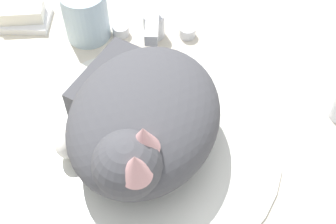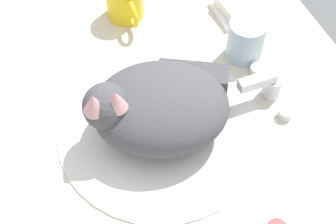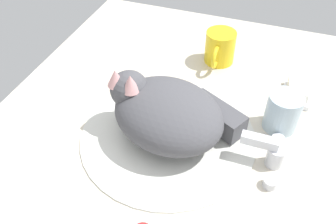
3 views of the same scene
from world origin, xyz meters
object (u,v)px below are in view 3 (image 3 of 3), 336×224
Objects in this scene: coffee_mug at (220,48)px; faucet at (271,154)px; rinse_cup at (283,112)px; cat at (166,111)px; soap_bar at (298,89)px.

faucet is at bearing 30.11° from coffee_mug.
coffee_mug is 1.39× the size of rinse_cup.
cat is 4.00× the size of soap_bar.
rinse_cup is at bearing -12.85° from soap_bar.
faucet reaches higher than soap_bar.
coffee_mug is at bearing -136.94° from rinse_cup.
faucet is 11.14cm from rinse_cup.
faucet is at bearing -8.29° from soap_bar.
faucet is 1.87× the size of soap_bar.
rinse_cup is at bearing 43.06° from coffee_mug.
coffee_mug is 27.09cm from rinse_cup.
rinse_cup is (-11.00, 0.64, 1.62)cm from faucet.
cat is at bearing -48.94° from soap_bar.
soap_bar is (-11.64, 2.66, -1.95)cm from rinse_cup.
cat is at bearing -91.49° from faucet.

